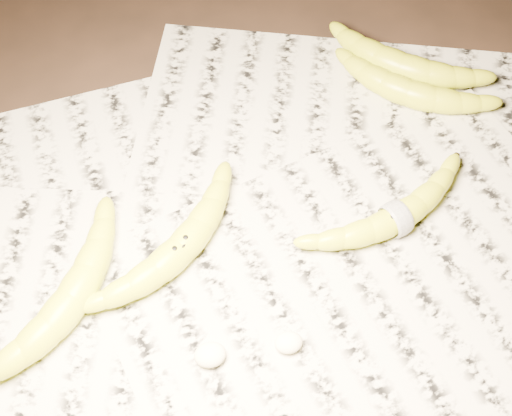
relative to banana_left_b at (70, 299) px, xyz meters
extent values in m
plane|color=black|center=(0.19, 0.06, -0.03)|extent=(3.00, 3.00, 0.00)
cube|color=#B8B59D|center=(0.19, 0.02, -0.02)|extent=(0.90, 0.70, 0.01)
torus|color=white|center=(0.37, 0.03, 0.00)|extent=(0.02, 0.04, 0.04)
ellipsoid|color=#FDF5C4|center=(0.13, -0.09, -0.01)|extent=(0.03, 0.03, 0.02)
ellipsoid|color=#FDF5C4|center=(0.22, -0.09, -0.01)|extent=(0.03, 0.02, 0.02)
camera|label=1|loc=(0.13, -0.35, 0.69)|focal=50.00mm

